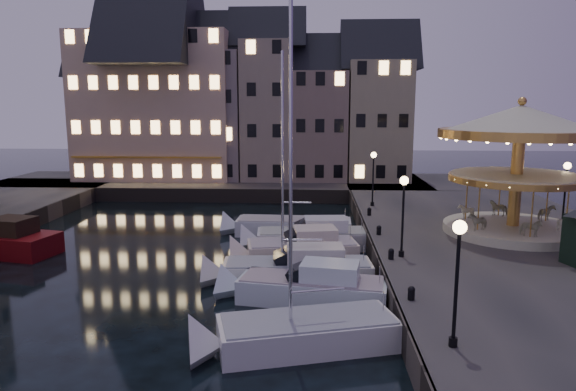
# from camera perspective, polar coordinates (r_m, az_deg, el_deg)

# --- Properties ---
(ground) EXTENTS (160.00, 160.00, 0.00)m
(ground) POSITION_cam_1_polar(r_m,az_deg,el_deg) (26.42, -3.10, -9.87)
(ground) COLOR black
(ground) RESTS_ON ground
(quay_east) EXTENTS (16.00, 56.00, 1.30)m
(quay_east) POSITION_cam_1_polar(r_m,az_deg,el_deg) (33.77, 22.51, -5.05)
(quay_east) COLOR #474442
(quay_east) RESTS_ON ground
(quay_north) EXTENTS (44.00, 12.00, 1.30)m
(quay_north) POSITION_cam_1_polar(r_m,az_deg,el_deg) (54.41, -8.42, 1.09)
(quay_north) COLOR #474442
(quay_north) RESTS_ON ground
(quaywall_e) EXTENTS (0.15, 44.00, 1.30)m
(quaywall_e) POSITION_cam_1_polar(r_m,az_deg,el_deg) (31.99, 8.83, -5.21)
(quaywall_e) COLOR #47423A
(quaywall_e) RESTS_ON ground
(quaywall_n) EXTENTS (48.00, 0.15, 1.30)m
(quaywall_n) POSITION_cam_1_polar(r_m,az_deg,el_deg) (48.23, -7.48, -0.03)
(quaywall_n) COLOR #47423A
(quaywall_n) RESTS_ON ground
(streetlamp_a) EXTENTS (0.44, 0.44, 4.17)m
(streetlamp_a) POSITION_cam_1_polar(r_m,az_deg,el_deg) (17.08, 18.32, -7.39)
(streetlamp_a) COLOR black
(streetlamp_a) RESTS_ON quay_east
(streetlamp_b) EXTENTS (0.44, 0.44, 4.17)m
(streetlamp_b) POSITION_cam_1_polar(r_m,az_deg,el_deg) (26.57, 12.69, -1.00)
(streetlamp_b) COLOR black
(streetlamp_b) RESTS_ON quay_east
(streetlamp_c) EXTENTS (0.44, 0.44, 4.17)m
(streetlamp_c) POSITION_cam_1_polar(r_m,az_deg,el_deg) (39.78, 9.45, 2.70)
(streetlamp_c) COLOR black
(streetlamp_c) RESTS_ON quay_east
(streetlamp_d) EXTENTS (0.44, 0.44, 4.17)m
(streetlamp_d) POSITION_cam_1_polar(r_m,az_deg,el_deg) (36.67, 28.47, 1.01)
(streetlamp_d) COLOR black
(streetlamp_d) RESTS_ON quay_east
(bollard_a) EXTENTS (0.30, 0.30, 0.57)m
(bollard_a) POSITION_cam_1_polar(r_m,az_deg,el_deg) (21.40, 13.54, -10.44)
(bollard_a) COLOR black
(bollard_a) RESTS_ON quay_east
(bollard_b) EXTENTS (0.30, 0.30, 0.57)m
(bollard_b) POSITION_cam_1_polar(r_m,az_deg,el_deg) (26.55, 11.39, -6.32)
(bollard_b) COLOR black
(bollard_b) RESTS_ON quay_east
(bollard_c) EXTENTS (0.30, 0.30, 0.57)m
(bollard_c) POSITION_cam_1_polar(r_m,az_deg,el_deg) (31.34, 10.07, -3.76)
(bollard_c) COLOR black
(bollard_c) RESTS_ON quay_east
(bollard_d) EXTENTS (0.30, 0.30, 0.57)m
(bollard_d) POSITION_cam_1_polar(r_m,az_deg,el_deg) (36.67, 9.02, -1.72)
(bollard_d) COLOR black
(bollard_d) RESTS_ON quay_east
(townhouse_na) EXTENTS (5.50, 8.00, 12.80)m
(townhouse_na) POSITION_cam_1_polar(r_m,az_deg,el_deg) (59.04, -19.34, 8.28)
(townhouse_na) COLOR gray
(townhouse_na) RESTS_ON quay_north
(townhouse_nb) EXTENTS (6.16, 8.00, 13.80)m
(townhouse_nb) POSITION_cam_1_polar(r_m,az_deg,el_deg) (57.21, -14.25, 9.00)
(townhouse_nb) COLOR gray
(townhouse_nb) RESTS_ON quay_north
(townhouse_nc) EXTENTS (6.82, 8.00, 14.80)m
(townhouse_nc) POSITION_cam_1_polar(r_m,az_deg,el_deg) (55.74, -8.23, 9.70)
(townhouse_nc) COLOR gray
(townhouse_nc) RESTS_ON quay_north
(townhouse_nd) EXTENTS (5.50, 8.00, 15.80)m
(townhouse_nd) POSITION_cam_1_polar(r_m,az_deg,el_deg) (54.93, -2.25, 10.31)
(townhouse_nd) COLOR gray
(townhouse_nd) RESTS_ON quay_north
(townhouse_ne) EXTENTS (6.16, 8.00, 12.80)m
(townhouse_ne) POSITION_cam_1_polar(r_m,az_deg,el_deg) (54.72, 3.52, 8.72)
(townhouse_ne) COLOR gray
(townhouse_ne) RESTS_ON quay_north
(townhouse_nf) EXTENTS (6.82, 8.00, 13.80)m
(townhouse_nf) POSITION_cam_1_polar(r_m,az_deg,el_deg) (55.10, 9.91, 9.13)
(townhouse_nf) COLOR gray
(townhouse_nf) RESTS_ON quay_north
(hotel_corner) EXTENTS (17.60, 9.00, 16.80)m
(hotel_corner) POSITION_cam_1_polar(r_m,az_deg,el_deg) (57.19, -14.27, 10.50)
(hotel_corner) COLOR #D0B295
(hotel_corner) RESTS_ON quay_north
(motorboat_a) EXTENTS (7.78, 4.36, 12.93)m
(motorboat_a) POSITION_cam_1_polar(r_m,az_deg,el_deg) (19.79, 0.54, -15.23)
(motorboat_a) COLOR silver
(motorboat_a) RESTS_ON ground
(motorboat_b) EXTENTS (7.89, 3.42, 2.15)m
(motorboat_b) POSITION_cam_1_polar(r_m,az_deg,el_deg) (24.06, 1.73, -10.26)
(motorboat_b) COLOR silver
(motorboat_b) RESTS_ON ground
(motorboat_c) EXTENTS (8.63, 2.79, 11.42)m
(motorboat_c) POSITION_cam_1_polar(r_m,az_deg,el_deg) (26.42, 0.16, -8.30)
(motorboat_c) COLOR silver
(motorboat_c) RESTS_ON ground
(motorboat_d) EXTENTS (7.47, 3.50, 2.15)m
(motorboat_d) POSITION_cam_1_polar(r_m,az_deg,el_deg) (30.12, 0.80, -6.06)
(motorboat_d) COLOR beige
(motorboat_d) RESTS_ON ground
(motorboat_e) EXTENTS (8.10, 2.90, 2.15)m
(motorboat_e) POSITION_cam_1_polar(r_m,az_deg,el_deg) (32.77, 2.02, -4.74)
(motorboat_e) COLOR silver
(motorboat_e) RESTS_ON ground
(motorboat_f) EXTENTS (9.05, 2.65, 12.02)m
(motorboat_f) POSITION_cam_1_polar(r_m,az_deg,el_deg) (36.12, -0.30, -3.52)
(motorboat_f) COLOR silver
(motorboat_f) RESTS_ON ground
(carousel) EXTENTS (9.32, 9.32, 8.16)m
(carousel) POSITION_cam_1_polar(r_m,az_deg,el_deg) (33.33, 24.29, 5.16)
(carousel) COLOR beige
(carousel) RESTS_ON quay_east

